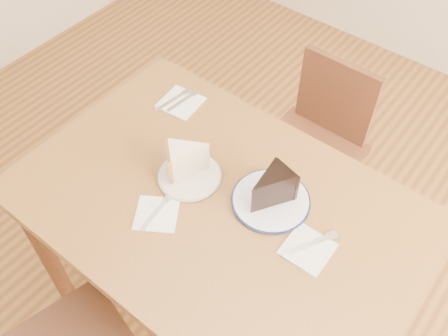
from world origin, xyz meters
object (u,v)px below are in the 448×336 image
chair_far (314,144)px  chocolate_cake (268,191)px  table (219,222)px  carrot_cake (190,160)px  plate_navy (271,200)px  plate_cream (190,176)px

chair_far → chocolate_cake: size_ratio=6.01×
table → carrot_cake: size_ratio=10.29×
table → carrot_cake: 0.22m
carrot_cake → table: bearing=26.3°
table → plate_navy: plate_navy is taller
table → carrot_cake: carrot_cake is taller
chocolate_cake → plate_navy: bearing=-96.0°
chocolate_cake → chair_far: bearing=-64.2°
table → chocolate_cake: bearing=38.0°
carrot_cake → chocolate_cake: same height
plate_cream → plate_navy: bearing=17.7°
plate_navy → chocolate_cake: chocolate_cake is taller
chocolate_cake → plate_cream: bearing=27.4°
plate_navy → chocolate_cake: (-0.00, -0.01, 0.06)m
chair_far → plate_navy: size_ratio=3.49×
plate_navy → table: bearing=-139.1°
table → chair_far: 0.68m
plate_cream → chocolate_cake: chocolate_cake is taller
carrot_cake → chocolate_cake: 0.26m
chair_far → plate_cream: 0.71m
plate_navy → carrot_cake: size_ratio=1.91×
carrot_cake → chocolate_cake: (0.25, 0.05, -0.00)m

